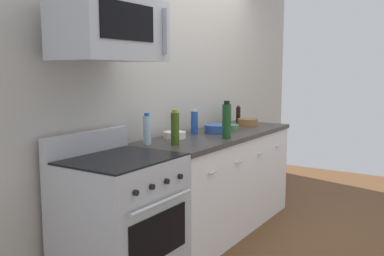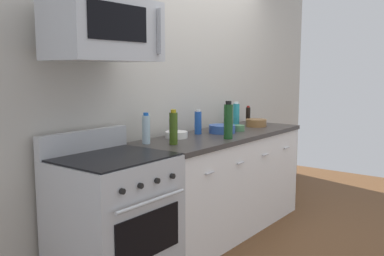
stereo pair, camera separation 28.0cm
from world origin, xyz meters
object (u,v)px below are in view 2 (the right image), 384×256
object	(u,v)px
bowl_wooden_salad	(256,123)
range_oven	(114,221)
bottle_soy_sauce_dark	(248,115)
bottle_soda_blue	(198,122)
bottle_dish_soap	(236,114)
microwave	(104,30)
bottle_wine_green	(228,121)
bowl_blue_mixing	(222,129)
bottle_olive_oil	(173,128)
bowl_white_ceramic	(176,134)
bottle_water_clear	(146,129)
bowl_green_glaze	(238,128)

from	to	relation	value
bowl_wooden_salad	range_oven	bearing A→B (deg)	179.63
range_oven	bottle_soy_sauce_dark	size ratio (longest dim) A/B	5.73
range_oven	bottle_soda_blue	size ratio (longest dim) A/B	4.78
bottle_dish_soap	bottle_soy_sauce_dark	size ratio (longest dim) A/B	1.32
microwave	bottle_soda_blue	bearing A→B (deg)	4.95
bottle_wine_green	bowl_blue_mixing	bearing A→B (deg)	42.10
bottle_soy_sauce_dark	range_oven	bearing A→B (deg)	-174.57
bottle_olive_oil	bowl_wooden_salad	bearing A→B (deg)	0.68
bowl_wooden_salad	bottle_dish_soap	bearing A→B (deg)	98.38
range_oven	bowl_blue_mixing	bearing A→B (deg)	0.58
bowl_white_ceramic	bowl_wooden_salad	distance (m)	1.09
bottle_dish_soap	bottle_wine_green	size ratio (longest dim) A/B	0.78
bottle_soda_blue	bottle_soy_sauce_dark	bearing A→B (deg)	3.43
bottle_dish_soap	bowl_blue_mixing	world-z (taller)	bottle_dish_soap
microwave	bottle_water_clear	world-z (taller)	microwave
bottle_soda_blue	bowl_blue_mixing	size ratio (longest dim) A/B	0.92
bottle_soy_sauce_dark	bowl_green_glaze	world-z (taller)	bottle_soy_sauce_dark
bottle_wine_green	bowl_white_ceramic	size ratio (longest dim) A/B	1.67
range_oven	microwave	xyz separation A→B (m)	(0.00, 0.04, 1.28)
bottle_soda_blue	bottle_wine_green	size ratio (longest dim) A/B	0.70
bottle_dish_soap	bottle_soy_sauce_dark	xyz separation A→B (m)	(0.24, -0.00, -0.03)
range_oven	bottle_wine_green	world-z (taller)	bottle_wine_green
microwave	bottle_dish_soap	xyz separation A→B (m)	(1.91, 0.16, -0.71)
bowl_blue_mixing	bottle_soda_blue	bearing A→B (deg)	145.71
bottle_water_clear	range_oven	bearing A→B (deg)	-162.12
bowl_white_ceramic	bowl_green_glaze	xyz separation A→B (m)	(0.68, -0.19, -0.00)
bottle_soy_sauce_dark	bottle_olive_oil	bearing A→B (deg)	-171.44
bottle_wine_green	bowl_green_glaze	world-z (taller)	bottle_wine_green
bottle_soda_blue	range_oven	bearing A→B (deg)	-172.86
bottle_soda_blue	bottle_soy_sauce_dark	world-z (taller)	bottle_soda_blue
bottle_soy_sauce_dark	microwave	bearing A→B (deg)	-175.75
bowl_green_glaze	microwave	bearing A→B (deg)	177.17
bottle_water_clear	bowl_white_ceramic	world-z (taller)	bottle_water_clear
bottle_dish_soap	bottle_water_clear	size ratio (longest dim) A/B	1.01
range_oven	bottle_wine_green	xyz separation A→B (m)	(1.10, -0.22, 0.60)
microwave	bottle_wine_green	xyz separation A→B (m)	(1.10, -0.26, -0.68)
microwave	bottle_wine_green	distance (m)	1.32
bottle_olive_oil	bowl_wooden_salad	xyz separation A→B (m)	(1.34, 0.02, -0.09)
bottle_soda_blue	bowl_white_ceramic	xyz separation A→B (m)	(-0.29, 0.02, -0.08)
bowl_wooden_salad	bowl_white_ceramic	bearing A→B (deg)	170.86
bottle_dish_soap	bowl_wooden_salad	distance (m)	0.23
range_oven	bottle_wine_green	bearing A→B (deg)	-11.16
bottle_water_clear	bowl_white_ceramic	xyz separation A→B (m)	(0.37, -0.00, -0.09)
range_oven	bottle_water_clear	world-z (taller)	bottle_water_clear
bottle_dish_soap	bowl_white_ceramic	world-z (taller)	bottle_dish_soap
range_oven	bottle_dish_soap	world-z (taller)	bottle_dish_soap
bottle_olive_oil	bowl_green_glaze	distance (m)	0.95
bottle_soy_sauce_dark	bowl_white_ceramic	distance (m)	1.29
microwave	bowl_wooden_salad	xyz separation A→B (m)	(1.94, -0.06, -0.79)
range_oven	bottle_dish_soap	size ratio (longest dim) A/B	4.34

